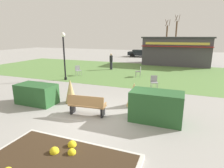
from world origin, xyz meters
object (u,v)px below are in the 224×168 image
object	(u,v)px
trash_bin	(172,112)
tree_right_bg	(166,40)
cafe_chair_east	(154,81)
tree_left_bg	(176,38)
parked_car_west_slot	(140,53)
cafe_chair_center	(78,70)
cafe_chair_west	(139,71)
person_strolling	(111,61)
parked_car_center_slot	(171,54)
lamppost_mid	(64,50)
food_kiosk	(176,51)
park_bench	(87,105)

from	to	relation	value
trash_bin	tree_right_bg	world-z (taller)	tree_right_bg
trash_bin	tree_right_bg	distance (m)	29.01
cafe_chair_east	tree_left_bg	world-z (taller)	tree_left_bg
parked_car_west_slot	tree_left_bg	size ratio (longest dim) A/B	0.60
cafe_chair_east	cafe_chair_center	bearing A→B (deg)	164.48
tree_left_bg	parked_car_west_slot	bearing A→B (deg)	-137.84
cafe_chair_east	cafe_chair_west	bearing A→B (deg)	118.05
trash_bin	person_strolling	distance (m)	12.87
cafe_chair_east	cafe_chair_center	xyz separation A→B (m)	(-7.12, 1.98, 0.00)
tree_right_bg	person_strolling	bearing A→B (deg)	-101.96
trash_bin	cafe_chair_east	distance (m)	5.15
cafe_chair_east	parked_car_center_slot	size ratio (longest dim) A/B	0.21
cafe_chair_center	lamppost_mid	bearing A→B (deg)	-90.87
trash_bin	food_kiosk	bearing A→B (deg)	92.71
cafe_chair_west	cafe_chair_center	distance (m)	5.49
park_bench	cafe_chair_west	distance (m)	8.98
lamppost_mid	cafe_chair_center	xyz separation A→B (m)	(0.03, 1.90, -1.85)
trash_bin	food_kiosk	size ratio (longest dim) A/B	0.12
cafe_chair_east	parked_car_center_slot	distance (m)	19.47
lamppost_mid	trash_bin	bearing A→B (deg)	-30.00
park_bench	person_strolling	world-z (taller)	person_strolling
cafe_chair_center	parked_car_west_slot	distance (m)	17.58
cafe_chair_west	cafe_chair_east	size ratio (longest dim) A/B	1.00
trash_bin	cafe_chair_west	size ratio (longest dim) A/B	1.04
food_kiosk	tree_left_bg	size ratio (longest dim) A/B	1.12
cafe_chair_west	tree_right_bg	size ratio (longest dim) A/B	0.14
cafe_chair_west	person_strolling	world-z (taller)	person_strolling
tree_left_bg	cafe_chair_center	bearing A→B (deg)	-107.52
park_bench	parked_car_center_slot	bearing A→B (deg)	85.97
cafe_chair_west	lamppost_mid	bearing A→B (deg)	-147.78
lamppost_mid	food_kiosk	size ratio (longest dim) A/B	0.47
person_strolling	food_kiosk	bearing A→B (deg)	36.29
lamppost_mid	cafe_chair_west	bearing A→B (deg)	32.22
cafe_chair_east	tree_right_bg	distance (m)	23.98
trash_bin	parked_car_center_slot	size ratio (longest dim) A/B	0.21
cafe_chair_center	parked_car_west_slot	size ratio (longest dim) A/B	0.21
park_bench	trash_bin	xyz separation A→B (m)	(3.62, 0.62, -0.02)
lamppost_mid	person_strolling	distance (m)	6.26
parked_car_center_slot	tree_left_bg	size ratio (longest dim) A/B	0.61
food_kiosk	parked_car_center_slot	bearing A→B (deg)	98.07
cafe_chair_east	person_strolling	size ratio (longest dim) A/B	0.53
parked_car_west_slot	parked_car_center_slot	xyz separation A→B (m)	(5.03, 0.00, 0.00)
cafe_chair_east	parked_car_west_slot	distance (m)	20.19
trash_bin	cafe_chair_center	world-z (taller)	trash_bin
parked_car_west_slot	parked_car_center_slot	size ratio (longest dim) A/B	0.98
cafe_chair_west	person_strolling	distance (m)	4.39
cafe_chair_west	tree_right_bg	world-z (taller)	tree_right_bg
cafe_chair_center	person_strolling	bearing A→B (deg)	66.90
park_bench	tree_right_bg	distance (m)	29.46
park_bench	trash_bin	world-z (taller)	park_bench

